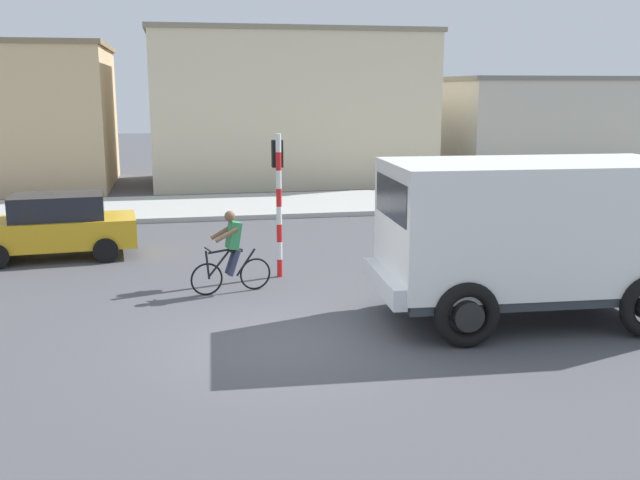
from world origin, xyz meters
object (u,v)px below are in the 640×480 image
(car_red_near, at_px, (54,226))
(cyclist, at_px, (231,252))
(traffic_light_pole, at_px, (278,185))
(truck_foreground, at_px, (530,230))

(car_red_near, bearing_deg, cyclist, -44.75)
(cyclist, distance_m, traffic_light_pole, 2.04)
(truck_foreground, distance_m, traffic_light_pole, 5.67)
(traffic_light_pole, distance_m, car_red_near, 6.09)
(traffic_light_pole, bearing_deg, car_red_near, 151.25)
(truck_foreground, xyz_separation_m, traffic_light_pole, (-3.98, 4.01, 0.40))
(truck_foreground, xyz_separation_m, car_red_near, (-9.20, 6.88, -0.85))
(truck_foreground, bearing_deg, car_red_near, 143.21)
(traffic_light_pole, relative_size, car_red_near, 0.78)
(truck_foreground, distance_m, cyclist, 5.93)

